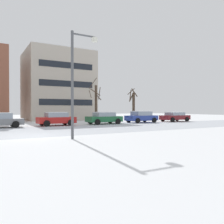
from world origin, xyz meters
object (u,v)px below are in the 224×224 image
at_px(street_lamp, 77,74).
at_px(parked_car_maroon, 175,117).
at_px(parked_car_green, 104,118).
at_px(parked_car_red, 56,119).
at_px(parked_car_blue, 141,117).

bearing_deg(street_lamp, parked_car_maroon, 30.46).
height_order(parked_car_green, parked_car_maroon, parked_car_green).
bearing_deg(parked_car_red, parked_car_blue, 0.62).
height_order(street_lamp, parked_car_blue, street_lamp).
distance_m(parked_car_red, parked_car_green, 5.56).
relative_size(street_lamp, parked_car_blue, 1.51).
height_order(street_lamp, parked_car_green, street_lamp).
bearing_deg(street_lamp, parked_car_red, 79.68).
height_order(parked_car_blue, parked_car_maroon, parked_car_blue).
distance_m(parked_car_green, parked_car_maroon, 11.11).
xyz_separation_m(parked_car_green, parked_car_blue, (5.55, 0.28, 0.03)).
bearing_deg(street_lamp, parked_car_green, 55.45).
xyz_separation_m(street_lamp, parked_car_red, (2.04, 11.19, -3.04)).
height_order(street_lamp, parked_car_maroon, street_lamp).
bearing_deg(parked_car_red, parked_car_maroon, -0.66).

